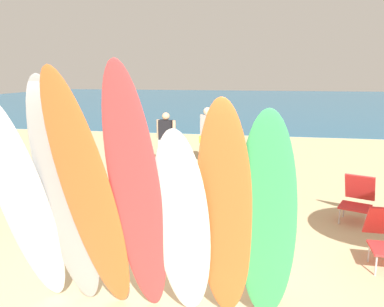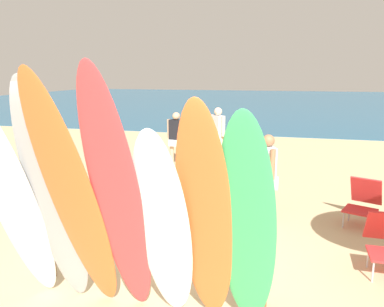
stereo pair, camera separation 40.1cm
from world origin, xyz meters
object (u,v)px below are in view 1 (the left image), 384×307
Objects in this scene: surfboard_orange_5 at (225,222)px; surfboard_green_6 at (267,229)px; surfboard_red_3 at (138,208)px; beachgoer_strolling at (166,136)px; surfboard_white_4 at (183,233)px; surfboard_orange_2 at (92,208)px; beachgoer_midbeach at (265,170)px; surfboard_rack at (161,255)px; beachgoer_by_water at (207,132)px; surfboard_white_0 at (27,212)px; beach_chair_red at (358,197)px; surfboard_grey_1 at (67,205)px.

surfboard_orange_5 is 1.04× the size of surfboard_green_6.
beachgoer_strolling is (-1.46, 6.81, -0.47)m from surfboard_red_3.
beachgoer_strolling is at bearing 105.16° from surfboard_white_4.
surfboard_orange_2 is 6.92m from beachgoer_strolling.
beachgoer_midbeach reaches higher than beachgoer_strolling.
surfboard_rack is 6.52m from beachgoer_by_water.
surfboard_white_4 is 3.40m from beachgoer_midbeach.
surfboard_rack is at bearing 156.54° from surfboard_green_6.
surfboard_white_0 is 1.20m from surfboard_red_3.
surfboard_orange_2 is at bearing -109.82° from beach_chair_red.
surfboard_green_6 reaches higher than beachgoer_by_water.
surfboard_white_4 reaches higher than beach_chair_red.
beachgoer_by_water reaches higher than beachgoer_strolling.
beachgoer_midbeach is (0.40, 3.27, -0.32)m from surfboard_orange_5.
surfboard_grey_1 is 0.94× the size of surfboard_red_3.
surfboard_orange_2 reaches higher than beach_chair_red.
surfboard_white_4 is 6.94m from beachgoer_strolling.
surfboard_grey_1 is 1.07× the size of surfboard_orange_5.
surfboard_grey_1 is at bearing -179.06° from surfboard_white_4.
surfboard_rack is at bearing 117.11° from beachgoer_strolling.
surfboard_orange_2 is at bearing 178.94° from surfboard_red_3.
surfboard_orange_5 is (0.40, 0.03, 0.13)m from surfboard_white_4.
beach_chair_red is at bearing 45.12° from surfboard_rack.
surfboard_green_6 is at bearing -22.17° from beachgoer_midbeach.
surfboard_red_3 reaches higher than beachgoer_midbeach.
surfboard_white_4 is at bearing 142.96° from beachgoer_by_water.
surfboard_white_4 is 0.42m from surfboard_orange_5.
surfboard_orange_2 reaches higher than surfboard_white_0.
surfboard_red_3 is at bearing -105.83° from beach_chair_red.
surfboard_white_0 is 1.98m from surfboard_orange_5.
surfboard_white_0 reaches higher than surfboard_white_4.
surfboard_rack is at bearing -112.95° from beach_chair_red.
surfboard_grey_1 is 3.16× the size of beach_chair_red.
surfboard_green_6 is at bearing 4.16° from surfboard_orange_5.
surfboard_rack is 0.98× the size of surfboard_orange_2.
beachgoer_strolling is at bearing 101.38° from surfboard_orange_2.
surfboard_white_0 is at bearing -172.91° from surfboard_green_6.
surfboard_rack is 1.71× the size of beachgoer_by_water.
beach_chair_red is (2.03, 3.47, -0.78)m from surfboard_orange_5.
surfboard_white_0 is at bearing 173.65° from surfboard_red_3.
surfboard_orange_5 is at bearing 8.07° from surfboard_red_3.
surfboard_white_0 is at bearing -177.81° from surfboard_white_4.
beachgoer_midbeach is (0.01, 3.25, -0.27)m from surfboard_green_6.
surfboard_orange_2 is 0.45m from surfboard_red_3.
beach_chair_red is at bearing 39.93° from surfboard_grey_1.
surfboard_orange_2 is (0.74, -0.08, 0.11)m from surfboard_white_0.
surfboard_white_0 reaches higher than surfboard_orange_5.
beachgoer_strolling is (-1.45, 6.02, 0.40)m from surfboard_rack.
surfboard_orange_2 is at bearing -10.00° from surfboard_white_0.
beachgoer_strolling is 4.30m from beachgoer_midbeach.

